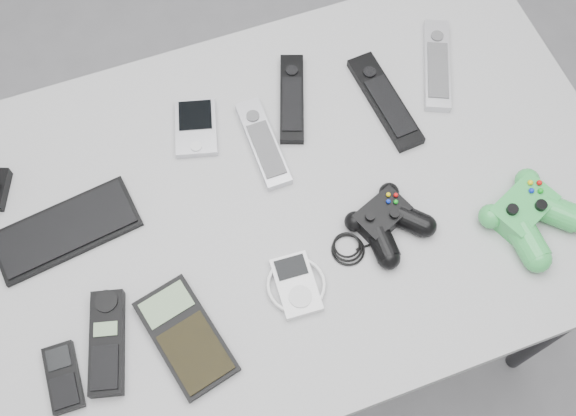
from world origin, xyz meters
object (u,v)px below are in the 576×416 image
object	(u,v)px
pda	(196,127)
remote_black_b	(385,100)
mp3_player	(296,285)
remote_silver_b	(437,64)
cordless_handset	(107,342)
remote_silver_a	(263,143)
controller_green	(530,214)
remote_black_a	(292,98)
mobile_phone	(63,377)
pda_keyboard	(66,230)
calculator	(186,336)
desk	(290,213)
controller_black	(387,220)

from	to	relation	value
pda	remote_black_b	distance (m)	0.36
remote_black_b	mp3_player	distance (m)	0.40
remote_silver_b	cordless_handset	xyz separation A→B (m)	(-0.73, -0.32, 0.00)
mp3_player	remote_silver_a	bearing A→B (deg)	85.89
controller_green	remote_silver_b	bearing A→B (deg)	67.77
remote_black_a	cordless_handset	size ratio (longest dim) A/B	1.14
mobile_phone	remote_black_a	bearing A→B (deg)	36.95
pda_keyboard	remote_black_b	bearing A→B (deg)	-2.86
remote_silver_b	mobile_phone	distance (m)	0.88
mobile_phone	calculator	world-z (taller)	same
pda_keyboard	mp3_player	distance (m)	0.41
pda_keyboard	remote_black_a	size ratio (longest dim) A/B	1.28
desk	remote_silver_a	xyz separation A→B (m)	(-0.01, 0.12, 0.08)
pda_keyboard	remote_silver_a	bearing A→B (deg)	-0.90
mobile_phone	cordless_handset	world-z (taller)	cordless_handset
pda_keyboard	remote_silver_a	distance (m)	0.38
pda	remote_silver_b	distance (m)	0.48
remote_black_b	remote_silver_b	size ratio (longest dim) A/B	1.05
desk	remote_black_b	bearing A→B (deg)	27.59
desk	mobile_phone	world-z (taller)	mobile_phone
remote_black_b	mp3_player	xyz separation A→B (m)	(-0.29, -0.29, -0.00)
remote_black_b	controller_black	size ratio (longest dim) A/B	1.00
remote_black_a	desk	bearing A→B (deg)	-91.20
remote_silver_a	mobile_phone	distance (m)	0.53
desk	remote_black_a	xyz separation A→B (m)	(0.07, 0.19, 0.08)
calculator	remote_silver_b	bearing A→B (deg)	16.17
remote_silver_b	controller_green	distance (m)	0.35
desk	remote_silver_a	bearing A→B (deg)	94.77
pda_keyboard	cordless_handset	bearing A→B (deg)	-92.36
calculator	mp3_player	world-z (taller)	same
mobile_phone	calculator	xyz separation A→B (m)	(0.20, -0.00, 0.00)
remote_black_a	remote_silver_a	bearing A→B (deg)	-118.33
pda_keyboard	calculator	world-z (taller)	calculator
remote_silver_a	mobile_phone	bearing A→B (deg)	-146.28
mobile_phone	controller_black	distance (m)	0.59
mobile_phone	calculator	size ratio (longest dim) A/B	0.57
mp3_player	remote_black_a	bearing A→B (deg)	74.56
pda	cordless_handset	xyz separation A→B (m)	(-0.25, -0.34, 0.00)
controller_black	mobile_phone	bearing A→B (deg)	165.36
remote_black_a	controller_black	distance (m)	0.31
calculator	controller_black	bearing A→B (deg)	-2.84
controller_black	calculator	bearing A→B (deg)	169.25
mp3_player	controller_green	size ratio (longest dim) A/B	0.65
pda	cordless_handset	distance (m)	0.42
pda_keyboard	remote_silver_a	size ratio (longest dim) A/B	1.31
remote_silver_b	remote_black_a	bearing A→B (deg)	-160.48
mobile_phone	controller_black	bearing A→B (deg)	8.29
desk	remote_black_a	distance (m)	0.22
mp3_player	controller_black	bearing A→B (deg)	19.05
controller_black	mp3_player	bearing A→B (deg)	174.10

